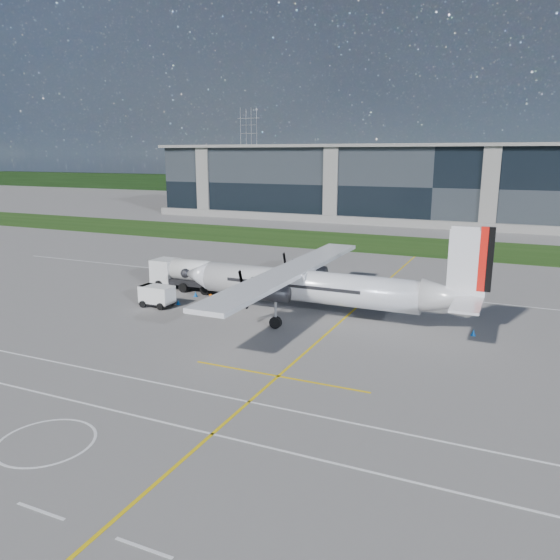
{
  "coord_description": "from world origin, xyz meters",
  "views": [
    {
      "loc": [
        16.34,
        -35.29,
        13.73
      ],
      "look_at": [
        -2.92,
        7.39,
        2.86
      ],
      "focal_mm": 35.0,
      "sensor_mm": 36.0,
      "label": 1
    }
  ],
  "objects_px": {
    "pylon_west": "(249,150)",
    "safety_cone_fwd": "(169,296)",
    "safety_cone_nose_port": "(178,302)",
    "safety_cone_stbdwing": "(337,278)",
    "safety_cone_nose_stbd": "(196,294)",
    "fuel_tanker_truck": "(184,274)",
    "baggage_tug": "(157,296)",
    "safety_cone_tail": "(473,332)",
    "turboprop_aircraft": "(319,269)",
    "ground_crew_person": "(211,303)"
  },
  "relations": [
    {
      "from": "safety_cone_fwd",
      "to": "safety_cone_nose_stbd",
      "type": "distance_m",
      "value": 2.58
    },
    {
      "from": "ground_crew_person",
      "to": "safety_cone_fwd",
      "type": "xyz_separation_m",
      "value": [
        -6.63,
        2.97,
        -0.81
      ]
    },
    {
      "from": "baggage_tug",
      "to": "safety_cone_stbdwing",
      "type": "bearing_deg",
      "value": 55.71
    },
    {
      "from": "safety_cone_fwd",
      "to": "safety_cone_nose_stbd",
      "type": "relative_size",
      "value": 1.0
    },
    {
      "from": "fuel_tanker_truck",
      "to": "pylon_west",
      "type": "bearing_deg",
      "value": 114.89
    },
    {
      "from": "safety_cone_stbdwing",
      "to": "safety_cone_tail",
      "type": "relative_size",
      "value": 1.0
    },
    {
      "from": "fuel_tanker_truck",
      "to": "safety_cone_tail",
      "type": "bearing_deg",
      "value": -6.61
    },
    {
      "from": "baggage_tug",
      "to": "safety_cone_nose_stbd",
      "type": "distance_m",
      "value": 4.68
    },
    {
      "from": "ground_crew_person",
      "to": "safety_cone_tail",
      "type": "xyz_separation_m",
      "value": [
        21.42,
        3.43,
        -0.81
      ]
    },
    {
      "from": "safety_cone_stbdwing",
      "to": "safety_cone_nose_port",
      "type": "distance_m",
      "value": 18.85
    },
    {
      "from": "safety_cone_stbdwing",
      "to": "fuel_tanker_truck",
      "type": "bearing_deg",
      "value": -141.42
    },
    {
      "from": "safety_cone_tail",
      "to": "safety_cone_nose_stbd",
      "type": "bearing_deg",
      "value": 177.36
    },
    {
      "from": "turboprop_aircraft",
      "to": "safety_cone_stbdwing",
      "type": "relative_size",
      "value": 56.76
    },
    {
      "from": "pylon_west",
      "to": "safety_cone_nose_port",
      "type": "height_order",
      "value": "pylon_west"
    },
    {
      "from": "safety_cone_nose_stbd",
      "to": "safety_cone_fwd",
      "type": "bearing_deg",
      "value": -139.95
    },
    {
      "from": "fuel_tanker_truck",
      "to": "baggage_tug",
      "type": "height_order",
      "value": "fuel_tanker_truck"
    },
    {
      "from": "safety_cone_nose_port",
      "to": "safety_cone_nose_stbd",
      "type": "distance_m",
      "value": 3.13
    },
    {
      "from": "turboprop_aircraft",
      "to": "fuel_tanker_truck",
      "type": "xyz_separation_m",
      "value": [
        -16.2,
        3.65,
        -2.67
      ]
    },
    {
      "from": "baggage_tug",
      "to": "ground_crew_person",
      "type": "height_order",
      "value": "ground_crew_person"
    },
    {
      "from": "pylon_west",
      "to": "safety_cone_stbdwing",
      "type": "height_order",
      "value": "pylon_west"
    },
    {
      "from": "pylon_west",
      "to": "safety_cone_nose_port",
      "type": "distance_m",
      "value": 160.19
    },
    {
      "from": "safety_cone_nose_stbd",
      "to": "baggage_tug",
      "type": "bearing_deg",
      "value": -105.91
    },
    {
      "from": "pylon_west",
      "to": "safety_cone_fwd",
      "type": "xyz_separation_m",
      "value": [
        65.42,
        -143.04,
        -14.75
      ]
    },
    {
      "from": "ground_crew_person",
      "to": "safety_cone_fwd",
      "type": "bearing_deg",
      "value": 80.02
    },
    {
      "from": "safety_cone_fwd",
      "to": "safety_cone_stbdwing",
      "type": "bearing_deg",
      "value": 49.18
    },
    {
      "from": "baggage_tug",
      "to": "pylon_west",
      "type": "bearing_deg",
      "value": 114.39
    },
    {
      "from": "baggage_tug",
      "to": "safety_cone_tail",
      "type": "distance_m",
      "value": 27.54
    },
    {
      "from": "pylon_west",
      "to": "fuel_tanker_truck",
      "type": "distance_m",
      "value": 154.09
    },
    {
      "from": "safety_cone_stbdwing",
      "to": "safety_cone_nose_stbd",
      "type": "xyz_separation_m",
      "value": [
        -10.4,
        -12.66,
        0.0
      ]
    },
    {
      "from": "fuel_tanker_truck",
      "to": "safety_cone_stbdwing",
      "type": "distance_m",
      "value": 16.93
    },
    {
      "from": "safety_cone_nose_port",
      "to": "safety_cone_nose_stbd",
      "type": "xyz_separation_m",
      "value": [
        -0.11,
        3.13,
        0.0
      ]
    },
    {
      "from": "safety_cone_nose_port",
      "to": "safety_cone_nose_stbd",
      "type": "height_order",
      "value": "same"
    },
    {
      "from": "safety_cone_stbdwing",
      "to": "safety_cone_nose_stbd",
      "type": "distance_m",
      "value": 16.39
    },
    {
      "from": "safety_cone_nose_stbd",
      "to": "fuel_tanker_truck",
      "type": "bearing_deg",
      "value": 142.54
    },
    {
      "from": "baggage_tug",
      "to": "safety_cone_tail",
      "type": "bearing_deg",
      "value": 6.77
    },
    {
      "from": "safety_cone_stbdwing",
      "to": "safety_cone_nose_port",
      "type": "bearing_deg",
      "value": -123.09
    },
    {
      "from": "pylon_west",
      "to": "safety_cone_tail",
      "type": "bearing_deg",
      "value": -56.75
    },
    {
      "from": "turboprop_aircraft",
      "to": "ground_crew_person",
      "type": "relative_size",
      "value": 13.43
    },
    {
      "from": "ground_crew_person",
      "to": "safety_cone_nose_stbd",
      "type": "distance_m",
      "value": 6.62
    },
    {
      "from": "safety_cone_stbdwing",
      "to": "safety_cone_tail",
      "type": "bearing_deg",
      "value": -41.51
    },
    {
      "from": "safety_cone_fwd",
      "to": "safety_cone_nose_port",
      "type": "bearing_deg",
      "value": -35.25
    },
    {
      "from": "turboprop_aircraft",
      "to": "safety_cone_fwd",
      "type": "height_order",
      "value": "turboprop_aircraft"
    },
    {
      "from": "safety_cone_nose_stbd",
      "to": "safety_cone_nose_port",
      "type": "bearing_deg",
      "value": -88.04
    },
    {
      "from": "fuel_tanker_truck",
      "to": "ground_crew_person",
      "type": "xyz_separation_m",
      "value": [
        7.45,
        -6.77,
        -0.53
      ]
    },
    {
      "from": "ground_crew_person",
      "to": "safety_cone_nose_port",
      "type": "xyz_separation_m",
      "value": [
        -4.55,
        1.5,
        -0.81
      ]
    },
    {
      "from": "safety_cone_stbdwing",
      "to": "safety_cone_tail",
      "type": "distance_m",
      "value": 20.92
    },
    {
      "from": "safety_cone_fwd",
      "to": "turboprop_aircraft",
      "type": "bearing_deg",
      "value": 0.58
    },
    {
      "from": "safety_cone_fwd",
      "to": "pylon_west",
      "type": "bearing_deg",
      "value": 114.58
    },
    {
      "from": "safety_cone_tail",
      "to": "safety_cone_nose_port",
      "type": "bearing_deg",
      "value": -175.75
    },
    {
      "from": "fuel_tanker_truck",
      "to": "safety_cone_fwd",
      "type": "bearing_deg",
      "value": -77.84
    }
  ]
}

